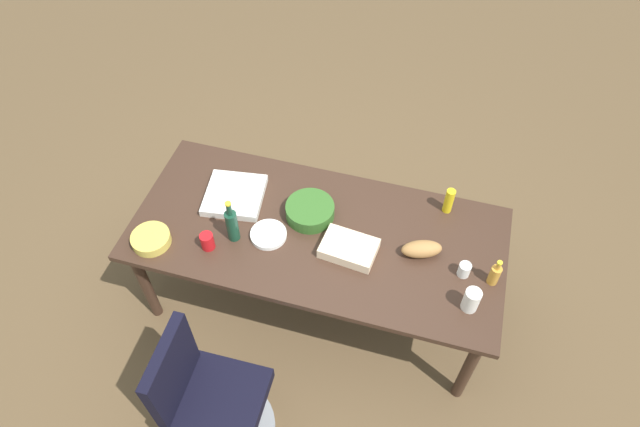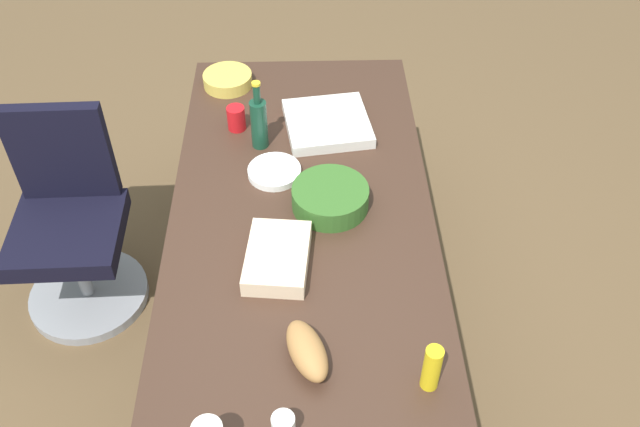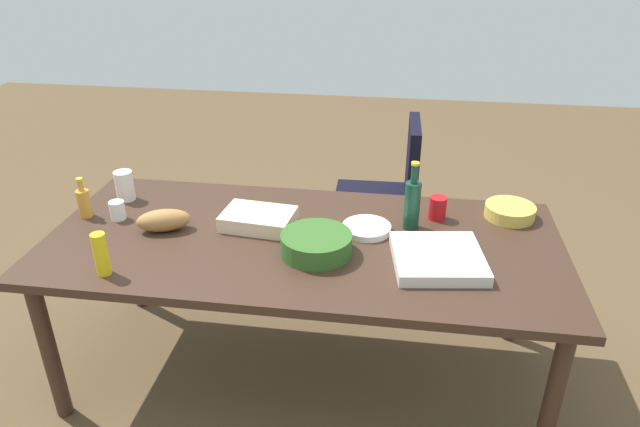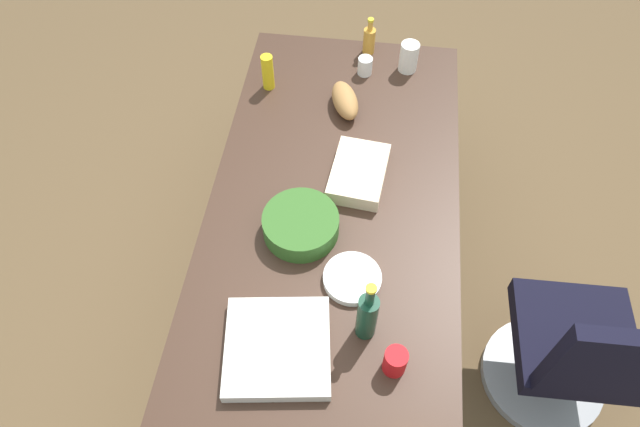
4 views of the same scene
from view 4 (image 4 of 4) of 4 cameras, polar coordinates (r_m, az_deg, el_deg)
ground_plane at (r=2.97m, az=0.91°, el=-8.93°), size 10.00×10.00×0.00m
conference_table at (r=2.37m, az=1.12°, el=-1.43°), size 2.27×1.03×0.77m
office_chair at (r=2.65m, az=23.72°, el=-13.08°), size 0.56×0.56×0.98m
sheet_cake at (r=2.42m, az=3.87°, el=4.05°), size 0.34×0.25×0.07m
paper_cup at (r=2.88m, az=4.51°, el=14.46°), size 0.08×0.08×0.09m
wine_bottle at (r=1.97m, az=4.73°, el=-10.10°), size 0.08×0.08×0.32m
pizza_box at (r=2.03m, az=-4.25°, el=-13.18°), size 0.41×0.41×0.05m
mustard_bottle at (r=2.78m, az=-5.23°, el=13.86°), size 0.06×0.06×0.18m
bread_loaf at (r=2.69m, az=2.50°, el=11.20°), size 0.26×0.19×0.10m
mayo_jar at (r=2.91m, az=8.84°, el=15.16°), size 0.11×0.11×0.15m
dressing_bottle at (r=2.99m, az=4.93°, el=16.88°), size 0.07×0.07×0.20m
paper_plate_stack at (r=2.15m, az=3.24°, el=-6.48°), size 0.22×0.22×0.03m
salad_bowl at (r=2.24m, az=-1.93°, el=-1.13°), size 0.31×0.31×0.09m
red_solo_cup at (r=1.99m, az=7.50°, el=-14.41°), size 0.09×0.09×0.11m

